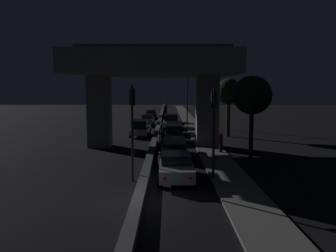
# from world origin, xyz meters

# --- Properties ---
(ground_plane) EXTENTS (200.00, 200.00, 0.00)m
(ground_plane) POSITION_xyz_m (0.00, 0.00, 0.00)
(ground_plane) COLOR black
(median_divider) EXTENTS (0.53, 126.00, 0.42)m
(median_divider) POSITION_xyz_m (0.00, 35.00, 0.21)
(median_divider) COLOR #4C4C51
(median_divider) RESTS_ON ground_plane
(sidewalk_right) EXTENTS (2.27, 126.00, 0.14)m
(sidewalk_right) POSITION_xyz_m (4.91, 28.00, 0.07)
(sidewalk_right) COLOR slate
(sidewalk_right) RESTS_ON ground_plane
(elevated_overpass) EXTENTS (14.09, 10.51, 9.16)m
(elevated_overpass) POSITION_xyz_m (0.00, 15.03, 6.80)
(elevated_overpass) COLOR gray
(elevated_overpass) RESTS_ON ground_plane
(traffic_light_left_of_median) EXTENTS (0.30, 0.49, 5.43)m
(traffic_light_left_of_median) POSITION_xyz_m (-0.66, 3.76, 3.69)
(traffic_light_left_of_median) COLOR black
(traffic_light_left_of_median) RESTS_ON ground_plane
(traffic_light_right_of_median) EXTENTS (0.30, 0.49, 5.25)m
(traffic_light_right_of_median) POSITION_xyz_m (3.87, 3.76, 3.57)
(traffic_light_right_of_median) COLOR black
(traffic_light_right_of_median) RESTS_ON ground_plane
(street_lamp) EXTENTS (2.71, 0.32, 7.65)m
(street_lamp) POSITION_xyz_m (3.61, 31.55, 4.59)
(street_lamp) COLOR #2D2D30
(street_lamp) RESTS_ON ground_plane
(car_silver_lead) EXTENTS (2.07, 4.57, 1.56)m
(car_silver_lead) POSITION_xyz_m (1.77, 3.92, 0.79)
(car_silver_lead) COLOR gray
(car_silver_lead) RESTS_ON ground_plane
(car_black_second) EXTENTS (2.11, 4.75, 1.47)m
(car_black_second) POSITION_xyz_m (1.80, 10.51, 0.78)
(car_black_second) COLOR black
(car_black_second) RESTS_ON ground_plane
(car_black_third) EXTENTS (1.87, 4.01, 1.75)m
(car_black_third) POSITION_xyz_m (1.88, 17.53, 0.93)
(car_black_third) COLOR black
(car_black_third) RESTS_ON ground_plane
(car_dark_green_fourth) EXTENTS (2.05, 4.23, 1.51)m
(car_dark_green_fourth) POSITION_xyz_m (2.05, 23.14, 0.76)
(car_dark_green_fourth) COLOR black
(car_dark_green_fourth) RESTS_ON ground_plane
(car_white_fifth) EXTENTS (2.06, 4.46, 1.90)m
(car_white_fifth) POSITION_xyz_m (1.64, 29.56, 1.00)
(car_white_fifth) COLOR silver
(car_white_fifth) RESTS_ON ground_plane
(car_black_sixth) EXTENTS (1.90, 4.02, 1.50)m
(car_black_sixth) POSITION_xyz_m (1.98, 36.26, 0.77)
(car_black_sixth) COLOR black
(car_black_sixth) RESTS_ON ground_plane
(car_silver_lead_oncoming) EXTENTS (2.20, 4.87, 1.83)m
(car_silver_lead_oncoming) POSITION_xyz_m (-1.76, 21.96, 0.97)
(car_silver_lead_oncoming) COLOR gray
(car_silver_lead_oncoming) RESTS_ON ground_plane
(car_grey_second_oncoming) EXTENTS (2.00, 4.83, 1.56)m
(car_grey_second_oncoming) POSITION_xyz_m (-1.68, 33.06, 0.80)
(car_grey_second_oncoming) COLOR #515459
(car_grey_second_oncoming) RESTS_ON ground_plane
(car_dark_blue_third_oncoming) EXTENTS (2.13, 4.72, 1.49)m
(car_dark_blue_third_oncoming) POSITION_xyz_m (-1.79, 45.40, 0.79)
(car_dark_blue_third_oncoming) COLOR #141938
(car_dark_blue_third_oncoming) RESTS_ON ground_plane
(motorcycle_black_filtering_near) EXTENTS (0.34, 1.96, 1.40)m
(motorcycle_black_filtering_near) POSITION_xyz_m (0.89, 5.10, 0.60)
(motorcycle_black_filtering_near) COLOR black
(motorcycle_black_filtering_near) RESTS_ON ground_plane
(motorcycle_blue_filtering_mid) EXTENTS (0.34, 1.98, 1.42)m
(motorcycle_blue_filtering_mid) POSITION_xyz_m (0.59, 13.83, 0.60)
(motorcycle_blue_filtering_mid) COLOR black
(motorcycle_blue_filtering_mid) RESTS_ON ground_plane
(motorcycle_white_filtering_far) EXTENTS (0.34, 1.92, 1.49)m
(motorcycle_white_filtering_far) POSITION_xyz_m (0.62, 22.41, 0.63)
(motorcycle_white_filtering_far) COLOR black
(motorcycle_white_filtering_far) RESTS_ON ground_plane
(pedestrian_on_sidewalk) EXTENTS (0.34, 0.34, 1.58)m
(pedestrian_on_sidewalk) POSITION_xyz_m (5.59, 11.66, 0.92)
(pedestrian_on_sidewalk) COLOR black
(pedestrian_on_sidewalk) RESTS_ON sidewalk_right
(roadside_tree_kerbside_near) EXTENTS (2.84, 2.84, 6.18)m
(roadside_tree_kerbside_near) POSITION_xyz_m (7.47, 9.54, 4.71)
(roadside_tree_kerbside_near) COLOR #2D2116
(roadside_tree_kerbside_near) RESTS_ON ground_plane
(roadside_tree_kerbside_mid) EXTENTS (2.82, 2.82, 6.39)m
(roadside_tree_kerbside_mid) POSITION_xyz_m (7.97, 21.58, 4.88)
(roadside_tree_kerbside_mid) COLOR #38281C
(roadside_tree_kerbside_mid) RESTS_ON ground_plane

